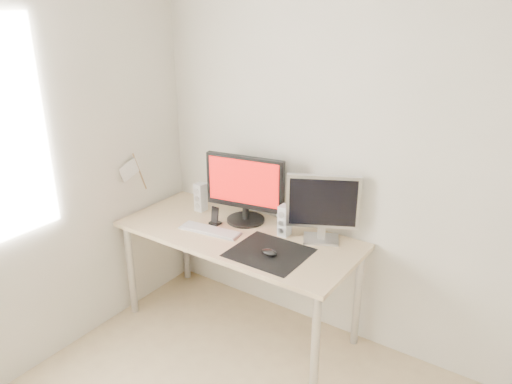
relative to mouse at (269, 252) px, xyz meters
The scene contains 11 objects.
wall_back 0.93m from the mouse, 40.62° to the left, with size 3.50×3.50×0.00m, color white.
mousepad 0.04m from the mouse, 123.69° to the left, with size 0.45×0.40×0.00m, color black.
mouse is the anchor object (origin of this frame).
desk 0.38m from the mouse, 157.12° to the left, with size 1.60×0.70×0.73m.
main_monitor 0.56m from the mouse, 141.90° to the left, with size 0.55×0.30×0.47m.
second_monitor 0.45m from the mouse, 65.49° to the left, with size 0.42×0.24×0.43m.
speaker_left 0.82m from the mouse, 159.57° to the left, with size 0.07×0.08×0.21m.
speaker_right 0.30m from the mouse, 103.58° to the left, with size 0.07×0.08×0.21m.
keyboard 0.50m from the mouse, behind, with size 0.43×0.17×0.02m.
phone_dock 0.56m from the mouse, 163.32° to the left, with size 0.07×0.06×0.12m.
pennant 1.16m from the mouse, behind, with size 0.01×0.23×0.29m.
Camera 1 is at (0.81, -0.97, 2.18)m, focal length 35.00 mm.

